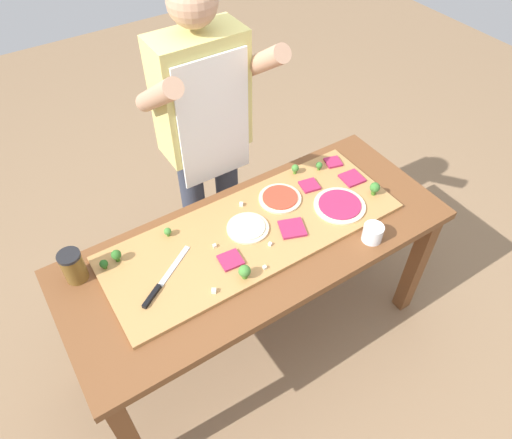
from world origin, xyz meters
The scene contains 27 objects.
ground_plane centered at (0.00, 0.00, 0.00)m, with size 8.00×8.00×0.00m, color #896B4C.
prep_table centered at (0.00, 0.00, 0.65)m, with size 1.69×0.70×0.76m.
cutting_board centered at (0.01, 0.05, 0.77)m, with size 1.31×0.48×0.02m, color #B27F47.
chefs_knife centered at (-0.45, 0.00, 0.79)m, with size 0.29×0.20×0.02m.
pizza_whole_cheese_artichoke centered at (-0.01, 0.06, 0.79)m, with size 0.18×0.18×0.02m.
pizza_whole_tomato_red centered at (0.21, 0.14, 0.79)m, with size 0.20×0.20×0.02m.
pizza_whole_beet_magenta centered at (0.41, -0.04, 0.79)m, with size 0.23×0.23×0.02m.
pizza_slice_far_left centered at (0.15, -0.04, 0.79)m, with size 0.11×0.11×0.01m, color #9E234C.
pizza_slice_far_right centered at (0.58, 0.07, 0.79)m, with size 0.10×0.10×0.01m, color #9E234C.
pizza_slice_near_right centered at (-0.16, -0.05, 0.79)m, with size 0.09×0.09×0.01m, color #9E234C.
pizza_slice_near_left centered at (0.58, 0.21, 0.79)m, with size 0.07×0.07×0.01m, color #9E234C.
pizza_slice_center centered at (0.38, 0.14, 0.79)m, with size 0.08×0.08×0.01m, color #9E234C.
broccoli_floret_front_right centered at (-0.54, 0.20, 0.82)m, with size 0.04×0.04×0.06m.
broccoli_floret_back_mid centered at (0.49, 0.21, 0.81)m, with size 0.03×0.03×0.04m.
broccoli_floret_back_left centered at (-0.31, 0.22, 0.80)m, with size 0.03×0.03×0.04m.
broccoli_floret_front_left centered at (-0.60, 0.19, 0.80)m, with size 0.03×0.03×0.04m.
broccoli_floret_center_left centered at (0.38, 0.25, 0.81)m, with size 0.04×0.04×0.05m.
broccoli_floret_center_right centered at (0.59, -0.07, 0.82)m, with size 0.05×0.05×0.07m.
broccoli_floret_front_mid centered at (-0.16, -0.15, 0.82)m, with size 0.05×0.05×0.06m.
cheese_crumble_a centered at (-0.18, 0.05, 0.79)m, with size 0.01×0.01×0.01m, color silver.
cheese_crumble_b centered at (0.04, 0.20, 0.79)m, with size 0.02×0.02×0.02m, color white.
cheese_crumble_c centered at (-0.07, -0.15, 0.79)m, with size 0.01×0.01×0.01m, color silver.
cheese_crumble_d centered at (0.02, -0.06, 0.79)m, with size 0.01×0.01×0.01m, color white.
cheese_crumble_e centered at (-0.29, -0.14, 0.79)m, with size 0.02×0.02×0.02m, color white.
flour_cup centered at (0.41, -0.26, 0.80)m, with size 0.09×0.09×0.08m.
sauce_jar centered at (-0.71, 0.22, 0.83)m, with size 0.09×0.09×0.14m.
cook_center centered at (0.05, 0.53, 1.00)m, with size 0.54×0.39×1.67m.
Camera 1 is at (-0.72, -1.11, 2.28)m, focal length 33.11 mm.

